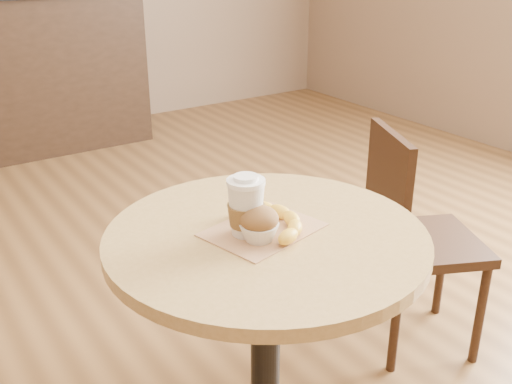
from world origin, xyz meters
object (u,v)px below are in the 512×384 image
Objects in this scene: coffee_cup at (246,209)px; banana at (275,218)px; chair_right at (412,233)px; muffin at (259,224)px; cafe_table at (266,316)px.

coffee_cup is 0.09m from banana.
coffee_cup is 0.59× the size of banana.
muffin reaches higher than chair_right.
chair_right is 0.91m from muffin.
coffee_cup is 0.04m from muffin.
cafe_table is at bearing 35.01° from muffin.
chair_right is at bearing 18.29° from muffin.
chair_right is 9.34× the size of muffin.
chair_right is at bearing 22.11° from banana.
coffee_cup is at bearing 130.42° from chair_right.
cafe_table is 0.95× the size of chair_right.
chair_right is 0.91m from coffee_cup.
banana is (0.07, 0.04, -0.02)m from muffin.
cafe_table is 0.80m from chair_right.
cafe_table is 5.51× the size of coffee_cup.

